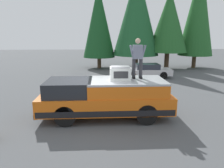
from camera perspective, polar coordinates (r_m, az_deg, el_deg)
name	(u,v)px	position (r m, az deg, el deg)	size (l,w,h in m)	color
ground_plane	(92,120)	(9.00, -5.52, -9.63)	(90.00, 90.00, 0.00)	#4C4F51
pickup_truck	(106,98)	(8.97, -1.70, -3.71)	(2.01, 5.54, 1.65)	orange
compressor_unit	(120,73)	(8.77, 2.23, 2.97)	(0.65, 0.84, 0.56)	silver
person_on_truck_bed	(138,57)	(9.00, 6.93, 7.16)	(0.29, 0.72, 1.69)	#333338
parked_car_silver	(146,71)	(17.77, 9.26, 3.56)	(1.64, 4.10, 1.16)	silver
conifer_far_left	(198,10)	(24.63, 22.34, 17.98)	(3.54, 3.54, 10.60)	#4C3826
conifer_left	(169,21)	(22.88, 15.15, 16.07)	(3.95, 3.95, 7.94)	#4C3826
conifer_center_left	(137,13)	(22.54, 6.66, 18.54)	(4.73, 4.73, 9.88)	#4C3826
conifer_center_right	(99,21)	(22.75, -3.62, 16.58)	(3.36, 3.36, 8.57)	#4C3826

